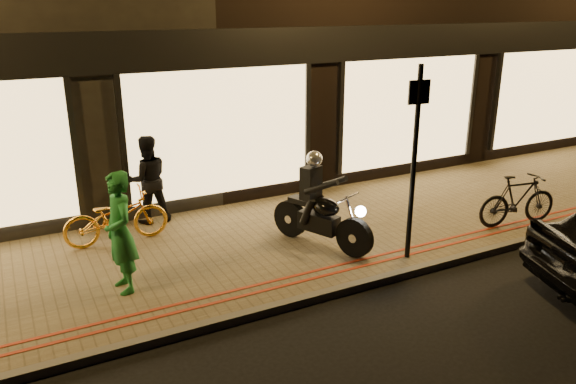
% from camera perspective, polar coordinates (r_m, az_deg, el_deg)
% --- Properties ---
extents(ground, '(90.00, 90.00, 0.00)m').
position_cam_1_polar(ground, '(8.00, 4.09, -10.87)').
color(ground, black).
rests_on(ground, ground).
extents(sidewalk, '(50.00, 4.00, 0.12)m').
position_cam_1_polar(sidewalk, '(9.55, -2.20, -5.32)').
color(sidewalk, '#716146').
rests_on(sidewalk, ground).
extents(kerb_stone, '(50.00, 0.14, 0.12)m').
position_cam_1_polar(kerb_stone, '(8.01, 3.91, -10.35)').
color(kerb_stone, '#59544C').
rests_on(kerb_stone, ground).
extents(red_kerb_lines, '(50.00, 0.26, 0.01)m').
position_cam_1_polar(red_kerb_lines, '(8.36, 2.12, -8.51)').
color(red_kerb_lines, maroon).
rests_on(red_kerb_lines, sidewalk).
extents(motorcycle, '(0.92, 1.83, 1.59)m').
position_cam_1_polar(motorcycle, '(9.15, 3.22, -1.86)').
color(motorcycle, black).
rests_on(motorcycle, sidewalk).
extents(sign_post, '(0.35, 0.09, 3.00)m').
position_cam_1_polar(sign_post, '(8.59, 12.74, 3.77)').
color(sign_post, black).
rests_on(sign_post, sidewalk).
extents(bicycle_gold, '(1.71, 0.60, 0.90)m').
position_cam_1_polar(bicycle_gold, '(9.73, -17.07, -2.46)').
color(bicycle_gold, gold).
rests_on(bicycle_gold, sidewalk).
extents(bicycle_dark, '(1.63, 0.72, 0.95)m').
position_cam_1_polar(bicycle_dark, '(10.84, 22.33, -0.75)').
color(bicycle_dark, black).
rests_on(bicycle_dark, sidewalk).
extents(person_green, '(0.48, 0.67, 1.72)m').
position_cam_1_polar(person_green, '(7.97, -16.69, -3.97)').
color(person_green, '#1E712C').
rests_on(person_green, sidewalk).
extents(person_dark, '(0.79, 0.62, 1.61)m').
position_cam_1_polar(person_dark, '(10.39, -14.10, 1.23)').
color(person_dark, black).
rests_on(person_dark, sidewalk).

